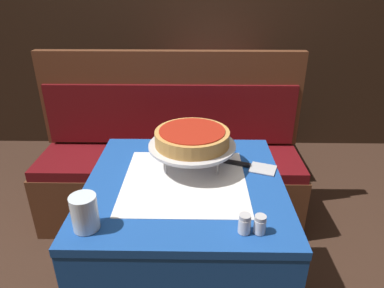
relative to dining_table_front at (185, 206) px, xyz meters
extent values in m
cube|color=#194799|center=(0.00, 0.00, 0.10)|extent=(0.74, 0.74, 0.03)
cube|color=white|center=(0.00, 0.00, 0.12)|extent=(0.46, 0.46, 0.00)
cube|color=#194799|center=(0.00, 0.00, 0.00)|extent=(0.73, 0.73, 0.16)
cube|color=#4C331E|center=(-0.33, 0.33, -0.27)|extent=(0.05, 0.05, 0.71)
cube|color=#4C331E|center=(0.33, 0.33, -0.27)|extent=(0.05, 0.05, 0.71)
cube|color=red|center=(0.17, 1.46, 0.10)|extent=(0.73, 0.73, 0.03)
cube|color=white|center=(0.17, 1.46, 0.11)|extent=(0.45, 0.45, 0.00)
cube|color=red|center=(0.17, 1.46, 0.02)|extent=(0.73, 0.73, 0.12)
cube|color=#4C331E|center=(-0.16, 1.13, -0.27)|extent=(0.05, 0.05, 0.71)
cube|color=#4C331E|center=(0.50, 1.13, -0.27)|extent=(0.05, 0.05, 0.71)
cube|color=#4C331E|center=(-0.16, 1.79, -0.27)|extent=(0.05, 0.05, 0.71)
cube|color=#4C331E|center=(0.50, 1.79, -0.27)|extent=(0.05, 0.05, 0.71)
cube|color=brown|center=(-0.12, 0.73, -0.42)|extent=(1.59, 0.45, 0.40)
cube|color=#600F14|center=(-0.12, 0.73, -0.19)|extent=(1.56, 0.44, 0.06)
cube|color=brown|center=(-0.12, 0.92, 0.13)|extent=(1.59, 0.06, 0.59)
cube|color=#600F14|center=(-0.12, 0.88, 0.04)|extent=(1.53, 0.02, 0.37)
cube|color=black|center=(0.00, 1.90, 0.58)|extent=(6.00, 0.04, 2.40)
cylinder|color=#ADADB2|center=(0.03, 0.22, 0.16)|extent=(0.01, 0.01, 0.08)
cylinder|color=#ADADB2|center=(-0.07, 0.05, 0.16)|extent=(0.01, 0.01, 0.08)
cylinder|color=#ADADB2|center=(0.13, 0.05, 0.16)|extent=(0.01, 0.01, 0.08)
cylinder|color=#ADADB2|center=(0.03, 0.11, 0.20)|extent=(0.23, 0.23, 0.01)
cylinder|color=silver|center=(0.03, 0.11, 0.20)|extent=(0.33, 0.33, 0.01)
cylinder|color=silver|center=(0.03, 0.11, 0.21)|extent=(0.34, 0.34, 0.01)
cylinder|color=#C68E47|center=(0.03, 0.11, 0.24)|extent=(0.29, 0.29, 0.05)
cylinder|color=#A82314|center=(0.03, 0.11, 0.27)|extent=(0.25, 0.25, 0.01)
cube|color=#BCBCC1|center=(0.31, 0.09, 0.12)|extent=(0.12, 0.11, 0.00)
cube|color=black|center=(0.18, 0.14, 0.12)|extent=(0.17, 0.08, 0.01)
cylinder|color=silver|center=(-0.29, -0.27, 0.17)|extent=(0.08, 0.08, 0.11)
cylinder|color=silver|center=(0.19, -0.29, 0.14)|extent=(0.04, 0.04, 0.05)
cylinder|color=#B7B7BC|center=(0.19, -0.29, 0.17)|extent=(0.04, 0.04, 0.01)
cylinder|color=silver|center=(0.23, -0.29, 0.14)|extent=(0.04, 0.04, 0.05)
cylinder|color=#B7B7BC|center=(0.23, -0.29, 0.17)|extent=(0.03, 0.03, 0.01)
cube|color=black|center=(0.18, 1.55, 0.13)|extent=(0.12, 0.12, 0.03)
cylinder|color=black|center=(0.18, 1.55, 0.20)|extent=(0.01, 0.01, 0.11)
cylinder|color=white|center=(0.18, 1.58, 0.19)|extent=(0.04, 0.04, 0.09)
cylinder|color=red|center=(0.18, 1.51, 0.19)|extent=(0.04, 0.04, 0.09)
camera|label=1|loc=(0.05, -1.09, 0.80)|focal=32.00mm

